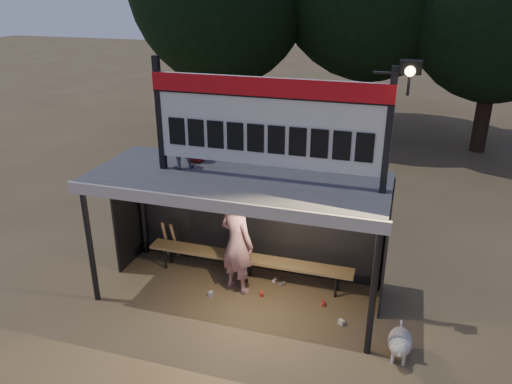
% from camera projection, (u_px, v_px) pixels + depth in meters
% --- Properties ---
extents(ground, '(80.00, 80.00, 0.00)m').
position_uv_depth(ground, '(239.00, 294.00, 9.17)').
color(ground, brown).
rests_on(ground, ground).
extents(player, '(0.83, 0.70, 1.93)m').
position_uv_depth(player, '(237.00, 243.00, 8.96)').
color(player, silver).
rests_on(player, ground).
extents(child_a, '(0.56, 0.52, 0.93)m').
position_uv_depth(child_a, '(180.00, 142.00, 8.48)').
color(child_a, slate).
rests_on(child_a, dugout_shelter).
extents(child_b, '(0.53, 0.45, 0.92)m').
position_uv_depth(child_b, '(194.00, 137.00, 8.80)').
color(child_b, maroon).
rests_on(child_b, dugout_shelter).
extents(dugout_shelter, '(5.10, 2.08, 2.32)m').
position_uv_depth(dugout_shelter, '(242.00, 197.00, 8.67)').
color(dugout_shelter, '#414143').
rests_on(dugout_shelter, ground).
extents(scoreboard_assembly, '(4.10, 0.27, 1.99)m').
position_uv_depth(scoreboard_assembly, '(270.00, 120.00, 7.72)').
color(scoreboard_assembly, black).
rests_on(scoreboard_assembly, dugout_shelter).
extents(bench, '(4.00, 0.35, 0.48)m').
position_uv_depth(bench, '(248.00, 259.00, 9.48)').
color(bench, '#997B48').
rests_on(bench, ground).
extents(dog, '(0.36, 0.81, 0.49)m').
position_uv_depth(dog, '(400.00, 343.00, 7.50)').
color(dog, beige).
rests_on(dog, ground).
extents(bats, '(0.47, 0.32, 0.84)m').
position_uv_depth(bats, '(175.00, 240.00, 10.18)').
color(bats, '#A67A4D').
rests_on(bats, ground).
extents(litter, '(2.50, 1.04, 0.08)m').
position_uv_depth(litter, '(275.00, 293.00, 9.14)').
color(litter, '#B21E21').
rests_on(litter, ground).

